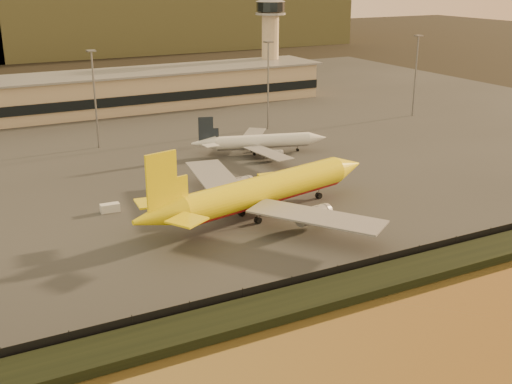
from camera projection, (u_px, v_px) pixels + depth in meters
ground at (283, 252)px, 107.43m from camera, size 900.00×900.00×0.00m
embankment at (341, 290)px, 92.99m from camera, size 320.00×7.00×1.40m
tarmac at (120, 132)px, 186.84m from camera, size 320.00×220.00×0.20m
perimeter_fence at (326, 275)px, 96.13m from camera, size 300.00×0.05×2.20m
terminal_building at (46, 98)px, 203.98m from camera, size 202.00×25.00×12.60m
control_tower at (270, 35)px, 240.70m from camera, size 11.20×11.20×35.50m
apron_light_masts at (192, 84)px, 171.61m from camera, size 152.20×12.20×25.40m
dhl_cargo_jet at (261, 192)px, 120.90m from camera, size 54.76×52.76×16.45m
white_narrowbody_jet at (260, 142)px, 163.47m from camera, size 34.72×33.14×10.13m
gse_vehicle_yellow at (267, 178)px, 142.14m from camera, size 4.13×2.15×1.79m
gse_vehicle_white at (110, 208)px, 124.30m from camera, size 3.74×1.83×1.65m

